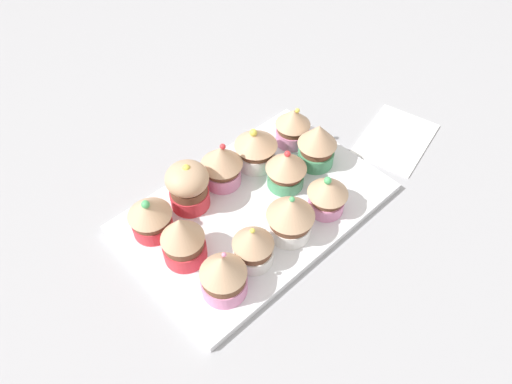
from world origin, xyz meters
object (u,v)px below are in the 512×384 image
object	(u,v)px
cupcake_0	(293,126)
cupcake_7	(181,237)
cupcake_9	(290,216)
baking_tray	(256,207)
cupcake_4	(150,215)
cupcake_8	(328,193)
napkin	(396,138)
cupcake_5	(318,144)
cupcake_10	(253,244)
cupcake_1	(256,146)
cupcake_11	(223,274)
cupcake_6	(287,168)
cupcake_3	(188,186)
cupcake_2	(222,164)

from	to	relation	value
cupcake_0	cupcake_7	bearing A→B (deg)	11.68
cupcake_9	baking_tray	bearing A→B (deg)	-91.45
cupcake_4	cupcake_8	distance (cm)	25.28
cupcake_0	napkin	distance (cm)	18.67
cupcake_4	cupcake_9	world-z (taller)	cupcake_9
cupcake_5	cupcake_8	size ratio (longest dim) A/B	1.11
cupcake_8	cupcake_4	bearing A→B (deg)	-33.97
cupcake_0	cupcake_10	xyz separation A→B (cm)	(20.65, 12.73, 0.13)
cupcake_1	cupcake_11	world-z (taller)	cupcake_11
cupcake_0	cupcake_8	size ratio (longest dim) A/B	0.98
cupcake_5	napkin	xyz separation A→B (cm)	(-15.12, 5.08, -4.98)
baking_tray	cupcake_6	distance (cm)	7.47
cupcake_1	cupcake_10	world-z (taller)	cupcake_1
cupcake_3	cupcake_8	world-z (taller)	cupcake_3
cupcake_2	cupcake_11	distance (cm)	18.97
cupcake_7	napkin	size ratio (longest dim) A/B	0.56
cupcake_1	cupcake_6	distance (cm)	6.44
cupcake_9	cupcake_6	bearing A→B (deg)	-132.98
cupcake_5	cupcake_6	size ratio (longest dim) A/B	1.12
cupcake_9	napkin	distance (cm)	28.83
cupcake_7	cupcake_3	bearing A→B (deg)	-134.01
cupcake_5	cupcake_7	distance (cm)	26.25
cupcake_6	napkin	size ratio (longest dim) A/B	0.47
cupcake_8	cupcake_10	size ratio (longest dim) A/B	0.98
cupcake_1	cupcake_7	xyz separation A→B (cm)	(19.11, 5.92, 0.40)
cupcake_5	cupcake_4	bearing A→B (deg)	-13.91
cupcake_1	cupcake_4	distance (cm)	19.82
cupcake_3	cupcake_5	bearing A→B (deg)	160.73
cupcake_2	cupcake_11	world-z (taller)	same
cupcake_9	cupcake_7	bearing A→B (deg)	-29.51
cupcake_5	cupcake_10	world-z (taller)	cupcake_5
cupcake_3	cupcake_10	xyz separation A→B (cm)	(-0.16, 13.61, -0.50)
baking_tray	cupcake_6	size ratio (longest dim) A/B	5.49
cupcake_1	cupcake_2	bearing A→B (deg)	-6.10
baking_tray	cupcake_7	size ratio (longest dim) A/B	4.65
cupcake_0	baking_tray	bearing A→B (deg)	23.52
cupcake_5	cupcake_7	world-z (taller)	cupcake_7
cupcake_5	cupcake_2	bearing A→B (deg)	-27.73
cupcake_3	cupcake_9	distance (cm)	15.41
cupcake_0	cupcake_7	world-z (taller)	cupcake_7
cupcake_2	cupcake_8	bearing A→B (deg)	117.45
cupcake_3	cupcake_11	size ratio (longest dim) A/B	1.07
cupcake_10	cupcake_6	bearing A→B (deg)	-153.00
cupcake_2	cupcake_9	distance (cm)	13.98
cupcake_7	cupcake_2	bearing A→B (deg)	-152.50
cupcake_0	cupcake_2	bearing A→B (deg)	-4.04
cupcake_6	napkin	distance (cm)	22.98
cupcake_0	cupcake_5	world-z (taller)	cupcake_5
cupcake_1	cupcake_5	size ratio (longest dim) A/B	0.95
cupcake_0	cupcake_4	world-z (taller)	cupcake_4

